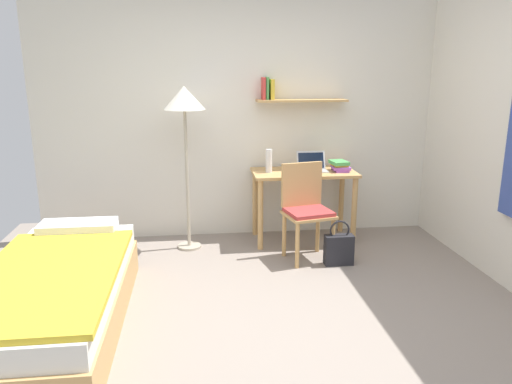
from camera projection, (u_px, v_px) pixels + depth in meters
ground_plane at (276, 321)px, 3.60m from camera, size 5.28×5.28×0.00m
wall_back at (248, 115)px, 5.22m from camera, size 4.40×0.27×2.60m
bed at (56, 297)px, 3.45m from camera, size 0.91×2.03×0.54m
desk at (304, 185)px, 5.15m from camera, size 1.06×0.55×0.75m
desk_chair at (306, 207)px, 4.69m from camera, size 0.50×0.47×0.92m
standing_lamp at (184, 107)px, 4.72m from camera, size 0.40×0.40×1.62m
laptop at (312, 166)px, 5.13m from camera, size 0.30×0.21×0.20m
water_bottle at (269, 161)px, 5.04m from camera, size 0.07×0.07×0.24m
book_stack at (340, 166)px, 5.12m from camera, size 0.21×0.23×0.11m
handbag at (339, 249)px, 4.60m from camera, size 0.27×0.11×0.43m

